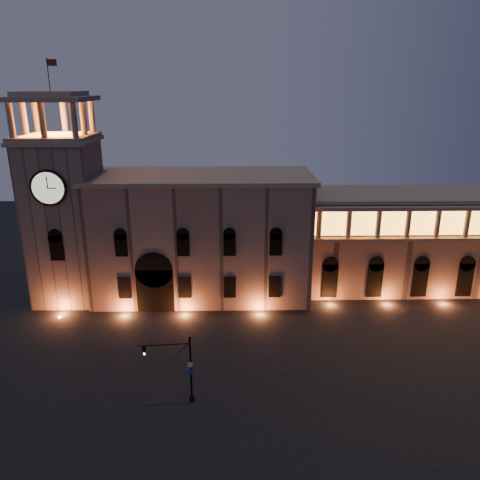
{
  "coord_description": "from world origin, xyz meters",
  "views": [
    {
      "loc": [
        2.31,
        -41.28,
        29.2
      ],
      "look_at": [
        3.36,
        16.0,
        10.12
      ],
      "focal_mm": 35.0,
      "sensor_mm": 36.0,
      "label": 1
    }
  ],
  "objects": [
    {
      "name": "ground",
      "position": [
        0.0,
        0.0,
        0.0
      ],
      "size": [
        160.0,
        160.0,
        0.0
      ],
      "primitive_type": "plane",
      "color": "black",
      "rests_on": "ground"
    },
    {
      "name": "government_building",
      "position": [
        -2.08,
        21.93,
        8.77
      ],
      "size": [
        30.8,
        12.8,
        17.6
      ],
      "color": "#886A59",
      "rests_on": "ground"
    },
    {
      "name": "clock_tower",
      "position": [
        -20.5,
        20.98,
        12.5
      ],
      "size": [
        9.8,
        9.8,
        32.4
      ],
      "color": "#886A59",
      "rests_on": "ground"
    },
    {
      "name": "colonnade_wing",
      "position": [
        32.0,
        23.92,
        7.33
      ],
      "size": [
        40.6,
        11.5,
        14.5
      ],
      "color": "#836554",
      "rests_on": "ground"
    },
    {
      "name": "traffic_light",
      "position": [
        -2.53,
        -2.96,
        3.66
      ],
      "size": [
        5.07,
        0.81,
        6.96
      ],
      "rotation": [
        0.0,
        0.0,
        0.08
      ],
      "color": "black",
      "rests_on": "ground"
    }
  ]
}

